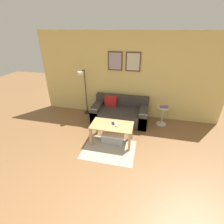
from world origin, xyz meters
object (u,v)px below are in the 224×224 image
book_stack (164,107)px  couch (120,113)px  side_table (163,114)px  remote_control (117,125)px  floor_lamp (84,88)px  storage_bin (113,137)px  coffee_table (112,128)px  cell_phone (113,123)px

book_stack → couch: bearing=-177.8°
side_table → remote_control: size_ratio=3.78×
floor_lamp → remote_control: size_ratio=9.85×
side_table → storage_bin: bearing=-138.0°
book_stack → side_table: bearing=132.6°
coffee_table → remote_control: remote_control is taller
couch → floor_lamp: floor_lamp is taller
book_stack → floor_lamp: bearing=178.6°
storage_bin → floor_lamp: (-1.21, 1.17, 0.81)m
couch → storage_bin: couch is taller
couch → side_table: 1.26m
couch → cell_phone: (0.01, -1.03, 0.23)m
side_table → floor_lamp: bearing=178.7°
cell_phone → coffee_table: bearing=-120.8°
couch → floor_lamp: bearing=174.8°
storage_bin → side_table: size_ratio=0.98×
remote_control → storage_bin: bearing=-172.7°
couch → book_stack: (1.26, 0.05, 0.32)m
coffee_table → side_table: size_ratio=1.81×
coffee_table → storage_bin: size_ratio=1.85×
floor_lamp → side_table: floor_lamp is taller
book_stack → storage_bin: bearing=-138.2°
floor_lamp → cell_phone: size_ratio=10.55×
floor_lamp → remote_control: floor_lamp is taller
coffee_table → cell_phone: bearing=77.0°
storage_bin → book_stack: bearing=41.8°
couch → floor_lamp: 1.36m
coffee_table → cell_phone: (0.01, 0.06, 0.10)m
storage_bin → book_stack: (1.24, 1.11, 0.46)m
side_table → remote_control: 1.61m
storage_bin → floor_lamp: size_ratio=0.38×
floor_lamp → remote_control: bearing=-42.2°
side_table → cell_phone: 1.66m
remote_control → couch: bearing=114.2°
coffee_table → storage_bin: (0.03, 0.03, -0.28)m
coffee_table → book_stack: size_ratio=4.07×
couch → remote_control: couch is taller
couch → book_stack: size_ratio=6.59×
floor_lamp → side_table: size_ratio=2.61×
couch → remote_control: 1.11m
storage_bin → side_table: (1.23, 1.11, 0.22)m
couch → coffee_table: 1.10m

